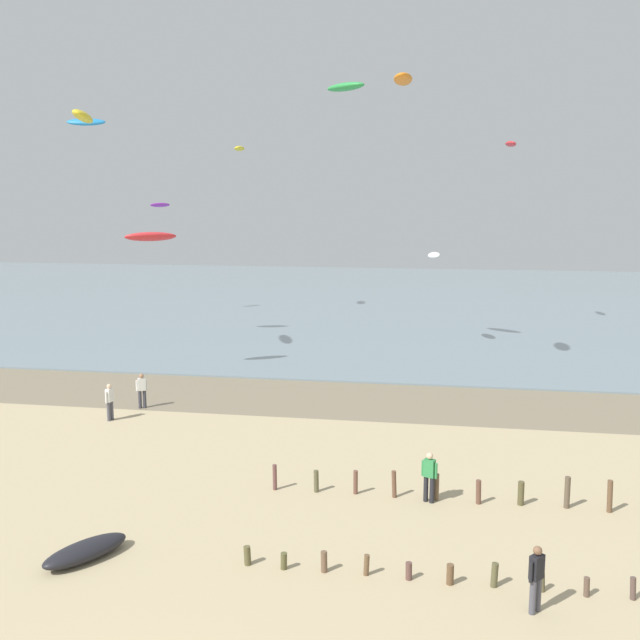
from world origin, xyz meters
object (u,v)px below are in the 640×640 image
kite_aloft_9 (83,116)px  kite_aloft_10 (511,144)px  grounded_kite (86,551)px  kite_aloft_4 (151,237)px  person_left_flank (536,577)px  kite_aloft_0 (434,255)px  kite_aloft_7 (239,149)px  person_mid_beach (142,390)px  kite_aloft_1 (346,87)px  person_by_waterline (110,401)px  person_nearest_camera (429,476)px  kite_aloft_5 (160,205)px  kite_aloft_2 (403,79)px  kite_aloft_3 (86,122)px

kite_aloft_9 → kite_aloft_10: 30.62m
grounded_kite → kite_aloft_4: 23.07m
person_left_flank → kite_aloft_0: 33.12m
kite_aloft_9 → kite_aloft_4: bearing=51.3°
kite_aloft_0 → kite_aloft_7: size_ratio=0.89×
person_mid_beach → kite_aloft_10: (18.97, 25.02, 13.26)m
kite_aloft_1 → kite_aloft_10: 16.49m
person_by_waterline → kite_aloft_4: kite_aloft_4 is taller
person_nearest_camera → person_mid_beach: (-13.92, 8.94, 0.00)m
kite_aloft_10 → kite_aloft_4: bearing=-52.0°
person_nearest_camera → person_left_flank: (2.68, -6.20, 0.00)m
kite_aloft_1 → kite_aloft_5: 24.35m
person_left_flank → kite_aloft_9: (-23.03, 23.05, 13.81)m
person_mid_beach → grounded_kite: 15.22m
kite_aloft_4 → person_left_flank: bearing=-80.4°
person_nearest_camera → kite_aloft_0: (-0.34, 26.34, 5.42)m
kite_aloft_10 → grounded_kite: bearing=-24.0°
kite_aloft_0 → kite_aloft_4: size_ratio=0.74×
person_left_flank → kite_aloft_5: (-26.49, 42.77, 8.73)m
kite_aloft_4 → kite_aloft_5: bearing=79.2°
kite_aloft_9 → kite_aloft_10: size_ratio=1.49×
person_left_flank → kite_aloft_7: 49.52m
person_by_waterline → kite_aloft_0: kite_aloft_0 is taller
person_left_flank → kite_aloft_10: kite_aloft_10 is taller
kite_aloft_5 → kite_aloft_7: 8.41m
kite_aloft_2 → kite_aloft_9: kite_aloft_2 is taller
kite_aloft_9 → kite_aloft_10: bearing=105.3°
grounded_kite → kite_aloft_3: 33.87m
kite_aloft_0 → kite_aloft_2: (-1.70, -10.00, 9.86)m
person_by_waterline → kite_aloft_1: 23.49m
person_mid_beach → person_left_flank: (16.60, -15.14, 0.00)m
kite_aloft_2 → kite_aloft_3: bearing=-103.5°
kite_aloft_3 → kite_aloft_1: bearing=-12.5°
kite_aloft_5 → kite_aloft_10: 29.33m
person_by_waterline → kite_aloft_0: 24.76m
kite_aloft_3 → kite_aloft_4: 11.88m
person_mid_beach → kite_aloft_5: (-9.90, 27.63, 8.73)m
grounded_kite → kite_aloft_10: bearing=-168.3°
person_mid_beach → kite_aloft_9: (-6.43, 7.91, 13.81)m
person_nearest_camera → kite_aloft_7: (-16.88, 37.28, 13.42)m
kite_aloft_3 → kite_aloft_0: bearing=-1.0°
kite_aloft_7 → kite_aloft_9: kite_aloft_9 is taller
person_nearest_camera → person_by_waterline: 16.07m
person_mid_beach → kite_aloft_0: (13.58, 17.40, 5.42)m
kite_aloft_7 → kite_aloft_4: bearing=-3.6°
kite_aloft_5 → kite_aloft_9: size_ratio=0.53×
person_nearest_camera → kite_aloft_7: size_ratio=0.72×
grounded_kite → kite_aloft_1: 32.14m
grounded_kite → kite_aloft_7: kite_aloft_7 is taller
person_left_flank → kite_aloft_5: size_ratio=0.93×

